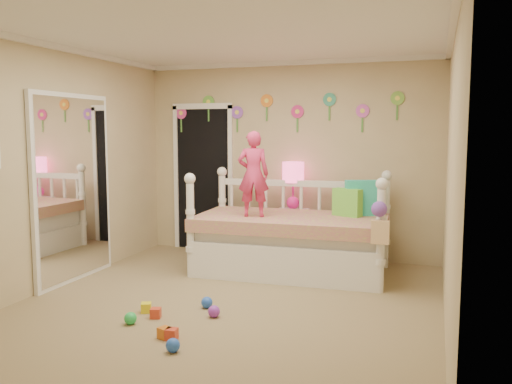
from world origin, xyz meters
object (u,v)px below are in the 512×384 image
(nightstand, at_px, (293,234))
(table_lamp, at_px, (293,178))
(child, at_px, (253,174))
(daybed, at_px, (291,221))

(nightstand, height_order, table_lamp, table_lamp)
(child, xyz_separation_m, table_lamp, (0.25, 0.86, -0.11))
(daybed, relative_size, child, 2.26)
(nightstand, relative_size, table_lamp, 1.06)
(daybed, distance_m, child, 0.73)
(daybed, bearing_deg, table_lamp, 100.92)
(daybed, relative_size, nightstand, 3.42)
(child, distance_m, nightstand, 1.24)
(daybed, distance_m, table_lamp, 0.82)
(table_lamp, bearing_deg, child, -106.47)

